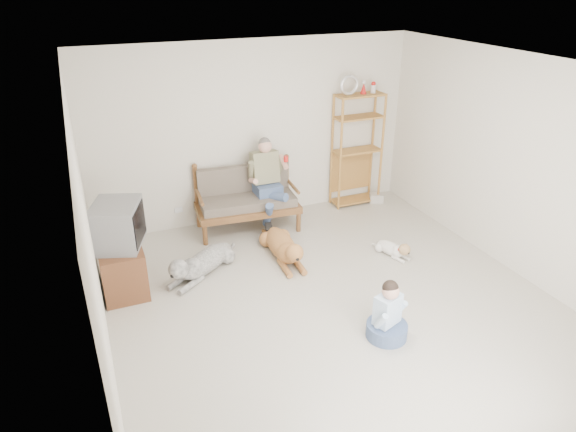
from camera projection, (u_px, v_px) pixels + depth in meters
name	position (u px, v px, depth m)	size (l,w,h in m)	color
floor	(336.00, 307.00, 5.98)	(5.50, 5.50, 0.00)	beige
ceiling	(348.00, 70.00, 4.81)	(5.50, 5.50, 0.00)	silver
wall_back	(255.00, 133.00, 7.68)	(5.00, 5.00, 0.00)	beige
wall_front	(556.00, 371.00, 3.11)	(5.00, 5.00, 0.00)	beige
wall_left	(91.00, 246.00, 4.52)	(5.50, 5.50, 0.00)	beige
wall_right	(523.00, 169.00, 6.26)	(5.50, 5.50, 0.00)	beige
loveseat	(246.00, 198.00, 7.64)	(1.56, 0.84, 0.95)	brown
man	(269.00, 190.00, 7.52)	(0.52, 0.74, 1.20)	#465380
etagere	(357.00, 149.00, 8.27)	(0.81, 0.36, 2.13)	#BA7E3A
book_stack	(376.00, 198.00, 8.67)	(0.22, 0.16, 0.14)	beige
tv_stand	(121.00, 266.00, 6.23)	(0.50, 0.90, 0.60)	brown
crt_tv	(118.00, 225.00, 5.98)	(0.69, 0.77, 0.53)	slate
wall_outlet	(178.00, 210.00, 7.69)	(0.12, 0.02, 0.08)	silver
golden_retriever	(284.00, 247.00, 6.93)	(0.39, 1.37, 0.42)	#B3733E
shaggy_dog	(201.00, 263.00, 6.55)	(1.12, 0.92, 0.41)	silver
terrier	(394.00, 249.00, 7.00)	(0.31, 0.66, 0.25)	white
child	(388.00, 317.00, 5.40)	(0.44, 0.44, 0.69)	#465380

